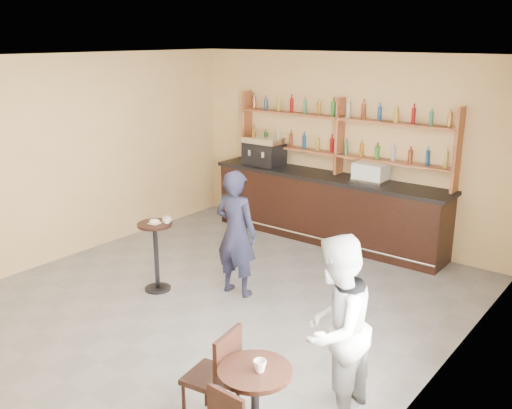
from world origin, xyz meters
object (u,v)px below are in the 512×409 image
Objects in this scene: bar_counter at (326,208)px; pastry_case at (371,173)px; espresso_machine at (264,151)px; patron_second at (335,328)px; man_main at (236,233)px; pedestal_table at (156,257)px; chair_west at (211,376)px.

bar_counter is 1.09m from pastry_case.
espresso_machine is 0.40× the size of patron_second.
patron_second is (1.72, -4.09, -0.44)m from pastry_case.
man_main reaches higher than pastry_case.
pastry_case is 0.54× the size of pedestal_table.
espresso_machine is 5.66m from patron_second.
pastry_case is at bearing 3.01° from espresso_machine.
bar_counter is at bearing -91.02° from man_main.
pedestal_table is (-1.62, -3.21, -0.84)m from pastry_case.
bar_counter is at bearing -179.09° from pastry_case.
man_main is 2.82m from patron_second.
chair_west is (1.59, -2.29, -0.39)m from man_main.
patron_second is (3.88, -4.09, -0.53)m from espresso_machine.
espresso_machine is 3.38m from pedestal_table.
bar_counter is 6.09× the size of espresso_machine.
man_main is at bearing -57.27° from espresso_machine.
espresso_machine is 1.34× the size of pastry_case.
bar_counter is at bearing -150.95° from patron_second.
chair_west is (0.92, -4.89, -0.84)m from pastry_case.
bar_counter is at bearing 75.70° from pedestal_table.
man_main is at bearing -153.78° from chair_west.
pedestal_table reaches higher than chair_west.
bar_counter is 4.82m from patron_second.
pedestal_table is (0.54, -3.21, -0.93)m from espresso_machine.
patron_second is at bearing -43.47° from espresso_machine.
man_main is at bearing -103.56° from pastry_case.
man_main is 1.81× the size of chair_west.
pastry_case is at bearing 63.20° from pedestal_table.
pedestal_table is 1.01× the size of chair_west.
man_main reaches higher than bar_counter.
espresso_machine is 3.05m from man_main.
pastry_case is 0.30× the size of patron_second.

